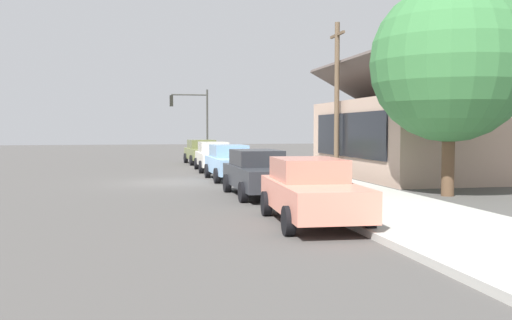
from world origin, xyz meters
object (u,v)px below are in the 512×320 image
Objects in this scene: car_ivory at (214,156)px; car_olive at (202,152)px; car_skyblue at (230,162)px; car_charcoal at (259,173)px; shade_tree at (450,63)px; utility_pole_wooden at (337,96)px; car_coral at (311,190)px; fire_hydrant_red at (229,158)px; traffic_light_main at (193,113)px.

car_olive is at bearing -179.51° from car_ivory.
car_charcoal is (6.27, 0.01, 0.00)m from car_skyblue.
utility_pole_wooden is at bearing -173.38° from shade_tree.
car_ivory and car_coral have the same top height.
utility_pole_wooden reaches higher than fire_hydrant_red.
car_olive is at bearing -153.67° from utility_pole_wooden.
car_olive is 6.26m from car_ivory.
car_skyblue is 0.88× the size of traffic_light_main.
car_skyblue is 12.05m from car_coral.
utility_pole_wooden is 10.56× the size of fire_hydrant_red.
car_skyblue is 0.96× the size of car_charcoal.
car_ivory is at bearing -3.60° from car_olive.
shade_tree is at bearing 26.77° from car_ivory.
car_charcoal is at bearing -3.32° from car_olive.
car_ivory is 10.67m from traffic_light_main.
traffic_light_main is (-4.07, -0.24, 2.68)m from car_olive.
car_charcoal is at bearing -5.24° from fire_hydrant_red.
shade_tree is 10.34× the size of fire_hydrant_red.
shade_tree is 18.20m from fire_hydrant_red.
shade_tree is at bearing 38.73° from car_skyblue.
fire_hydrant_red is (2.50, 1.42, -0.32)m from car_olive.
car_coral is 28.14m from traffic_light_main.
utility_pole_wooden is (10.96, 5.42, 3.11)m from car_olive.
shade_tree is at bearing 128.04° from car_coral.
car_charcoal is 22.40m from traffic_light_main.
car_skyblue reaches higher than fire_hydrant_red.
car_skyblue is 6.46× the size of fire_hydrant_red.
car_skyblue is 0.97× the size of car_coral.
fire_hydrant_red is (-21.44, 1.32, -0.32)m from car_coral.
fire_hydrant_red is (-9.39, 1.44, -0.32)m from car_skyblue.
shade_tree is (-4.42, 6.32, 3.78)m from car_coral.
car_olive is 0.88× the size of traffic_light_main.
car_charcoal is at bearing -1.38° from car_skyblue.
traffic_light_main reaches higher than car_ivory.
car_coral is (23.94, 0.10, 0.00)m from car_olive.
car_skyblue is at bearing -139.81° from shade_tree.
car_coral is at bearing -22.29° from utility_pole_wooden.
car_skyblue is at bearing -176.39° from car_coral.
car_skyblue is 10.67m from shade_tree.
utility_pole_wooden is at bearing 160.75° from car_coral.
car_skyblue is 0.63× the size of shade_tree.
car_coral is 0.64× the size of shade_tree.
car_skyblue is 6.27m from car_charcoal.
traffic_light_main is at bearing -176.28° from car_coral.
car_coral is 14.38m from utility_pole_wooden.
utility_pole_wooden reaches higher than car_olive.
car_skyblue is at bearing -80.20° from utility_pole_wooden.
fire_hydrant_red is at bearing -154.68° from utility_pole_wooden.
shade_tree is (19.52, 6.42, 3.78)m from car_olive.
car_coral reaches higher than fire_hydrant_red.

